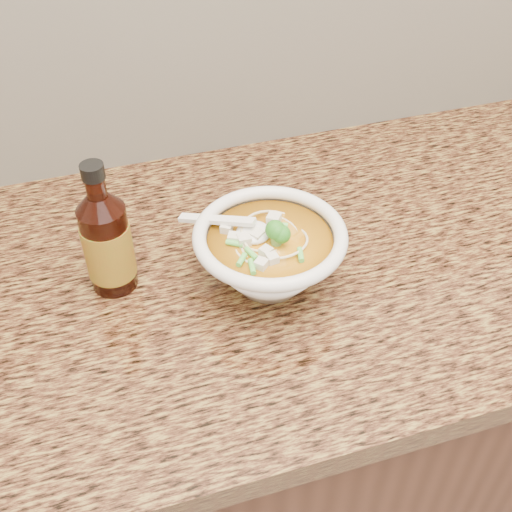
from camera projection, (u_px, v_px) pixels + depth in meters
name	position (u px, v px, depth m)	size (l,w,h in m)	color
cabinet	(305.00, 418.00, 1.30)	(4.00, 0.65, 0.86)	#351B0F
counter_slab	(320.00, 255.00, 1.00)	(4.00, 0.68, 0.04)	olive
soup_bowl	(269.00, 256.00, 0.89)	(0.22, 0.21, 0.12)	white
hot_sauce_bottle	(107.00, 243.00, 0.87)	(0.07, 0.07, 0.20)	black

